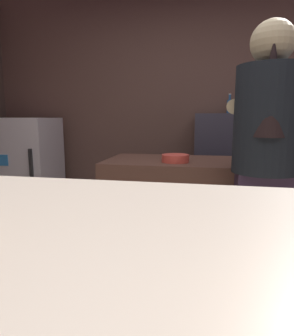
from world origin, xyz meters
name	(u,v)px	position (x,y,z in m)	size (l,w,h in m)	color
wall_back	(206,103)	(0.00, 2.20, 1.35)	(5.20, 0.10, 2.70)	brown
prep_counter	(252,224)	(0.35, 0.80, 0.44)	(2.10, 0.60, 0.89)	brown
back_shelf	(231,172)	(0.29, 1.92, 0.62)	(0.78, 0.36, 1.23)	#383642
mini_fridge	(28,169)	(-2.02, 1.75, 0.59)	(0.66, 0.58, 1.19)	white
bartender	(265,160)	(0.31, 0.34, 0.97)	(0.46, 0.53, 1.67)	#34243A
mixing_bowl	(175,158)	(-0.19, 0.69, 0.91)	(0.19, 0.19, 0.05)	#D5493C
bottle_olive_oil	(259,105)	(0.54, 2.02, 1.32)	(0.06, 0.06, 0.24)	#4D7C2E
bottle_vinegar	(229,106)	(0.24, 1.94, 1.31)	(0.05, 0.05, 0.20)	#295A8F
bottle_hot_sauce	(238,106)	(0.32, 1.90, 1.31)	(0.06, 0.06, 0.21)	#336290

